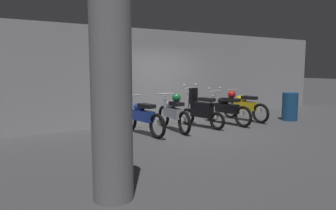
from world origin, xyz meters
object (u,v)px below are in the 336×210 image
Objects in this scene: motorbike_slot_3 at (201,110)px; motorbike_slot_4 at (227,108)px; motorbike_slot_5 at (244,106)px; trash_bin at (290,107)px; motorbike_slot_1 at (142,116)px; motorbike_slot_2 at (173,112)px; motorbike_slot_0 at (110,119)px; support_pillar at (111,91)px.

motorbike_slot_3 is 0.85× the size of motorbike_slot_4.
motorbike_slot_5 is 1.56m from trash_bin.
motorbike_slot_1 is 1.00× the size of motorbike_slot_2.
motorbike_slot_0 is at bearing -178.91° from motorbike_slot_3.
support_pillar is at bearing -160.36° from trash_bin.
motorbike_slot_3 is 5.65m from support_pillar.
motorbike_slot_5 is at bearing 10.53° from motorbike_slot_4.
motorbike_slot_3 is at bearing 1.09° from motorbike_slot_0.
motorbike_slot_2 is at bearing -178.46° from motorbike_slot_5.
motorbike_slot_2 is at bearing 177.83° from motorbike_slot_3.
motorbike_slot_0 is 2.95m from motorbike_slot_3.
motorbike_slot_2 is at bearing 2.71° from motorbike_slot_0.
support_pillar is 3.19× the size of trash_bin.
motorbike_slot_4 is 1.00m from motorbike_slot_5.
motorbike_slot_0 is 0.87× the size of motorbike_slot_2.
support_pillar reaches higher than motorbike_slot_1.
motorbike_slot_1 is 0.99m from motorbike_slot_2.
motorbike_slot_1 and motorbike_slot_5 have the same top height.
motorbike_slot_1 is 2.07× the size of trash_bin.
support_pillar reaches higher than motorbike_slot_0.
motorbike_slot_3 is 1.77× the size of trash_bin.
motorbike_slot_0 reaches higher than motorbike_slot_2.
motorbike_slot_4 is at bearing -3.86° from motorbike_slot_3.
motorbike_slot_0 is 0.86× the size of motorbike_slot_1.
motorbike_slot_2 is (0.99, -0.03, 0.04)m from motorbike_slot_1.
motorbike_slot_4 is at bearing 32.17° from support_pillar.
support_pillar is 8.22m from trash_bin.
motorbike_slot_0 is 1.97m from motorbike_slot_2.
motorbike_slot_4 is 6.41m from support_pillar.
trash_bin is at bearing -8.30° from motorbike_slot_1.
motorbike_slot_0 is 0.56× the size of support_pillar.
motorbike_slot_3 reaches higher than motorbike_slot_0.
trash_bin is at bearing -9.77° from motorbike_slot_2.
motorbike_slot_5 is at bearing 3.36° from motorbike_slot_3.
motorbike_slot_1 is 1.00× the size of motorbike_slot_4.
motorbike_slot_0 is 1.79× the size of trash_bin.
motorbike_slot_5 is at bearing 2.01° from motorbike_slot_0.
motorbike_slot_3 is (0.98, -0.04, 0.00)m from motorbike_slot_2.
motorbike_slot_2 is at bearing 170.23° from trash_bin.
motorbike_slot_3 is at bearing 38.21° from support_pillar.
motorbike_slot_3 is at bearing -2.17° from motorbike_slot_2.
motorbike_slot_1 is at bearing 7.28° from motorbike_slot_0.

